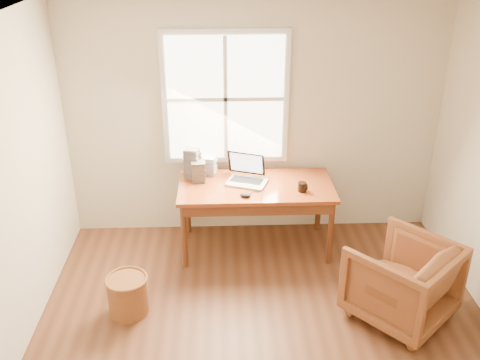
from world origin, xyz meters
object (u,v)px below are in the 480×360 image
object	(u,v)px
desk	(256,186)
cd_stack_a	(194,163)
armchair	(402,281)
wicker_stool	(128,295)
coffee_mug	(302,187)
laptop	(247,170)

from	to	relation	value
desk	cd_stack_a	world-z (taller)	cd_stack_a
desk	armchair	xyz separation A→B (m)	(1.21, -1.18, -0.36)
desk	cd_stack_a	xyz separation A→B (m)	(-0.64, 0.25, 0.16)
armchair	wicker_stool	size ratio (longest dim) A/B	2.27
wicker_stool	cd_stack_a	bearing A→B (deg)	66.35
wicker_stool	coffee_mug	world-z (taller)	coffee_mug
wicker_stool	cd_stack_a	distance (m)	1.59
laptop	coffee_mug	xyz separation A→B (m)	(0.54, -0.20, -0.11)
wicker_stool	cd_stack_a	size ratio (longest dim) A/B	1.23
laptop	armchair	bearing A→B (deg)	-22.41
laptop	coffee_mug	bearing A→B (deg)	0.40
wicker_stool	desk	bearing A→B (deg)	40.74
desk	wicker_stool	bearing A→B (deg)	-139.26
desk	cd_stack_a	bearing A→B (deg)	158.67
wicker_stool	laptop	xyz separation A→B (m)	(1.12, 1.08, 0.73)
desk	armchair	distance (m)	1.72
wicker_stool	laptop	world-z (taller)	laptop
armchair	cd_stack_a	world-z (taller)	cd_stack_a
desk	laptop	bearing A→B (deg)	157.62
armchair	laptop	bearing A→B (deg)	-85.36
wicker_stool	coffee_mug	bearing A→B (deg)	27.85
coffee_mug	desk	bearing A→B (deg)	162.84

